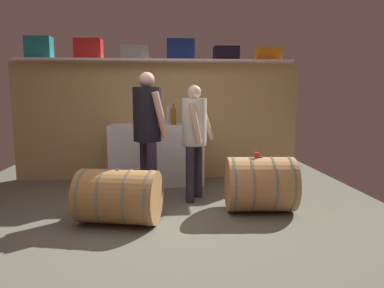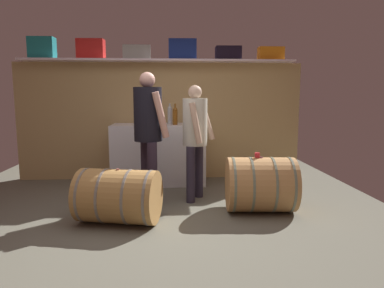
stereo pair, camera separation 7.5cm
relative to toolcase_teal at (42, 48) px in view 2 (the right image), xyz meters
name	(u,v)px [view 2 (the right image)]	position (x,y,z in m)	size (l,w,h in m)	color
ground_plane	(158,214)	(1.84, -1.67, -2.15)	(5.93, 8.05, 0.02)	#626153
back_wall_panel	(161,121)	(1.84, 0.15, -1.17)	(4.73, 0.10, 1.94)	tan
high_shelf_board	(160,61)	(1.84, 0.00, -0.18)	(4.35, 0.40, 0.03)	silver
toolcase_teal	(42,48)	(0.00, 0.00, 0.00)	(0.39, 0.21, 0.33)	teal
toolcase_red	(91,49)	(0.75, 0.00, -0.01)	(0.42, 0.22, 0.31)	red
toolcase_grey	(137,52)	(1.47, 0.00, -0.06)	(0.43, 0.20, 0.22)	gray
toolcase_navy	(183,50)	(2.21, 0.00, -0.01)	(0.44, 0.28, 0.32)	navy
toolcase_black	(228,53)	(2.94, 0.00, -0.06)	(0.41, 0.27, 0.21)	black
toolcase_orange	(271,54)	(3.65, 0.00, -0.06)	(0.41, 0.19, 0.21)	orange
work_cabinet	(159,154)	(1.81, -0.23, -1.66)	(1.46, 0.64, 0.95)	white
wine_bottle_amber	(175,116)	(2.07, -0.35, -1.04)	(0.07, 0.07, 0.33)	brown
wine_bottle_clear	(170,115)	(1.99, -0.20, -1.04)	(0.07, 0.07, 0.33)	#B3BABC
wine_glass	(157,118)	(1.80, -0.38, -1.08)	(0.09, 0.09, 0.15)	white
wine_barrel_near	(260,184)	(3.09, -1.68, -1.81)	(0.85, 0.71, 0.67)	tan
wine_barrel_far	(119,196)	(1.42, -1.95, -1.84)	(0.98, 0.77, 0.61)	#A97B42
tasting_cup	(257,155)	(3.04, -1.68, -1.44)	(0.06, 0.06, 0.06)	red
winemaker_pouring	(195,131)	(2.33, -1.16, -1.20)	(0.46, 0.50, 1.54)	#2D2739
visitor_tasting	(149,124)	(1.72, -1.26, -1.10)	(0.46, 0.55, 1.70)	#312738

